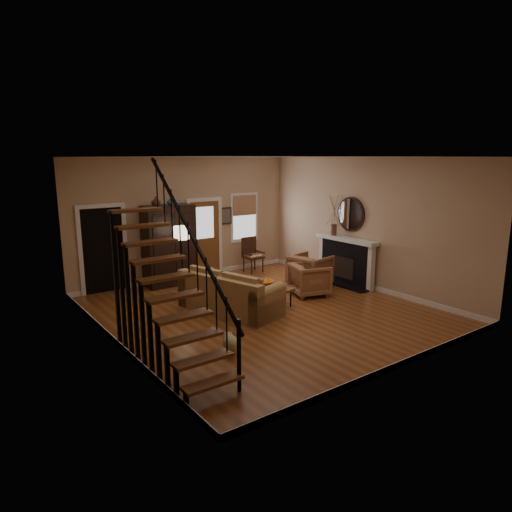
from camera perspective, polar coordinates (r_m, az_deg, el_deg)
room at (r=10.89m, az=-6.42°, el=2.72°), size 7.00×7.33×3.30m
staircase at (r=7.14m, az=-10.77°, el=-1.67°), size 0.94×2.80×3.20m
fireplace at (r=12.25m, az=11.27°, el=-0.05°), size 0.33×1.95×2.30m
armoire at (r=12.06m, az=-10.81°, el=1.30°), size 1.30×0.60×2.10m
vase_a at (r=11.67m, az=-12.39°, el=6.70°), size 0.24×0.24×0.25m
vase_b at (r=11.83m, az=-10.61°, el=6.75°), size 0.20×0.20×0.21m
sofa at (r=9.93m, az=-3.22°, el=-4.57°), size 1.56×2.45×0.85m
coffee_table at (r=10.43m, az=1.43°, el=-4.94°), size 0.79×1.19×0.43m
bowl at (r=10.50m, az=1.16°, el=-3.35°), size 0.38×0.38×0.09m
books at (r=10.06m, az=1.93°, el=-4.17°), size 0.20×0.28×0.05m
armchair_left at (r=11.16m, az=6.72°, el=-2.93°), size 1.06×1.05×0.78m
armchair_right at (r=11.88m, az=6.77°, el=-1.83°), size 1.09×1.06×0.85m
floor_lamp at (r=11.37m, az=-9.20°, el=-0.45°), size 0.49×0.49×1.65m
side_chair at (r=13.26m, az=-0.35°, el=0.12°), size 0.54×0.54×1.02m
dog at (r=7.95m, az=-3.20°, el=-10.94°), size 0.40×0.51×0.33m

